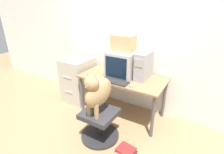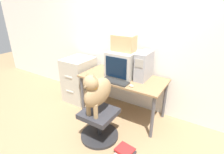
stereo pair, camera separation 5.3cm
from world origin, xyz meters
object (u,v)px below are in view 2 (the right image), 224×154
Objects in this scene: pc_tower at (144,66)px; filing_cabinet at (79,79)px; dog at (97,91)px; keyboard at (115,81)px; office_chair at (99,124)px; crt_monitor at (123,64)px; book_stack_floor at (125,151)px; cardboard_box at (124,43)px.

pc_tower reaches higher than filing_cabinet.
dog is 0.72× the size of filing_cabinet.
keyboard reaches higher than office_chair.
filing_cabinet is at bearing 164.80° from keyboard.
filing_cabinet is at bearing 144.39° from office_chair.
keyboard is at bearing 90.77° from dog.
crt_monitor reaches higher than office_chair.
keyboard is 0.79× the size of office_chair.
office_chair is 1.90× the size of book_stack_floor.
dog reaches higher than office_chair.
keyboard is at bearing 90.81° from office_chair.
pc_tower is at bearing 69.32° from office_chair.
cardboard_box is (-0.34, -0.06, 0.33)m from pc_tower.
filing_cabinet reaches higher than office_chair.
office_chair is 0.53m from book_stack_floor.
book_stack_floor is (0.48, -0.07, -0.74)m from dog.
dog is at bearing -90.00° from office_chair.
book_stack_floor is at bearing -79.32° from pc_tower.
office_chair is (0.01, -0.45, -0.50)m from keyboard.
office_chair is 0.89× the size of dog.
filing_cabinet reaches higher than book_stack_floor.
dog reaches higher than filing_cabinet.
crt_monitor is 1.08× the size of keyboard.
crt_monitor is 0.76× the size of dog.
pc_tower is 1.13m from office_chair.
crt_monitor is 0.34m from cardboard_box.
filing_cabinet is 1.74m from book_stack_floor.
office_chair is at bearing -89.19° from keyboard.
office_chair is 1.53× the size of cardboard_box.
keyboard is 0.48m from dog.
filing_cabinet is (-1.01, 0.72, 0.20)m from office_chair.
pc_tower is at bearing 49.49° from keyboard.
crt_monitor is at bearing -170.04° from pc_tower.
keyboard is at bearing -130.51° from pc_tower.
pc_tower is 0.51× the size of filing_cabinet.
crt_monitor is 1.61× the size of book_stack_floor.
keyboard is 1.49× the size of book_stack_floor.
office_chair is at bearing 90.00° from dog.
dog is (0.00, -0.03, 0.55)m from office_chair.
filing_cabinet is at bearing -177.83° from crt_monitor.
pc_tower is 0.53m from keyboard.
office_chair is at bearing 168.96° from book_stack_floor.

